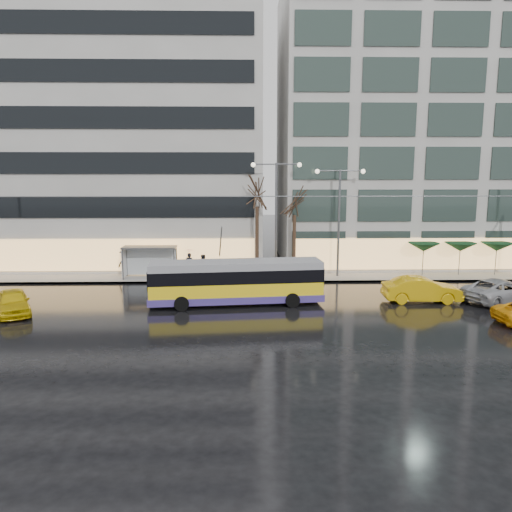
{
  "coord_description": "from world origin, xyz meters",
  "views": [
    {
      "loc": [
        -0.57,
        -28.52,
        8.51
      ],
      "look_at": [
        0.27,
        5.0,
        2.8
      ],
      "focal_mm": 35.0,
      "sensor_mm": 36.0,
      "label": 1
    }
  ],
  "objects_px": {
    "taxi_a": "(13,302)",
    "trolleybus": "(236,283)",
    "street_lamp_near": "(276,204)",
    "bus_shelter": "(145,255)"
  },
  "relations": [
    {
      "from": "taxi_a",
      "to": "trolleybus",
      "type": "bearing_deg",
      "value": -18.93
    },
    {
      "from": "trolleybus",
      "to": "taxi_a",
      "type": "height_order",
      "value": "trolleybus"
    },
    {
      "from": "bus_shelter",
      "to": "street_lamp_near",
      "type": "bearing_deg",
      "value": 0.63
    },
    {
      "from": "trolleybus",
      "to": "taxi_a",
      "type": "distance_m",
      "value": 13.54
    },
    {
      "from": "street_lamp_near",
      "to": "bus_shelter",
      "type": "bearing_deg",
      "value": -179.37
    },
    {
      "from": "trolleybus",
      "to": "taxi_a",
      "type": "relative_size",
      "value": 2.55
    },
    {
      "from": "bus_shelter",
      "to": "street_lamp_near",
      "type": "distance_m",
      "value": 11.14
    },
    {
      "from": "street_lamp_near",
      "to": "trolleybus",
      "type": "bearing_deg",
      "value": -111.01
    },
    {
      "from": "trolleybus",
      "to": "bus_shelter",
      "type": "relative_size",
      "value": 2.67
    },
    {
      "from": "trolleybus",
      "to": "street_lamp_near",
      "type": "height_order",
      "value": "street_lamp_near"
    }
  ]
}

